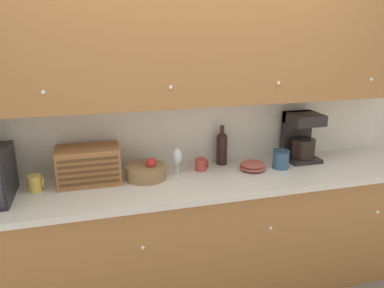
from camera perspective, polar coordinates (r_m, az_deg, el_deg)
The scene contains 14 objects.
ground_plane at distance 3.35m, azimuth -1.08°, elevation -17.81°, with size 24.00×24.00×0.00m, color slate.
wall_back at distance 2.85m, azimuth -1.38°, elevation 4.57°, with size 5.88×0.06×2.60m.
counter_unit at distance 2.85m, azimuth 0.54°, elevation -13.77°, with size 3.50×0.67×0.91m.
backsplash_panel at distance 2.85m, azimuth -1.18°, elevation 1.69°, with size 3.48×0.01×0.50m.
upper_cabinets at distance 2.66m, azimuth 3.28°, elevation 15.00°, with size 3.48×0.34×0.82m.
mug at distance 2.64m, azimuth -22.77°, elevation -5.51°, with size 0.10×0.09×0.11m.
bread_box at distance 2.64m, azimuth -15.47°, elevation -3.11°, with size 0.41×0.26×0.25m.
fruit_basket at distance 2.65m, azimuth -7.00°, elevation -4.19°, with size 0.28×0.28×0.16m.
wine_glass at distance 2.67m, azimuth -2.28°, elevation -1.98°, with size 0.07×0.07×0.20m.
mug_blue_second at distance 2.79m, azimuth 1.41°, elevation -3.12°, with size 0.10×0.08×0.09m.
wine_bottle at distance 2.90m, azimuth 4.57°, elevation -0.43°, with size 0.08×0.08×0.31m.
bowl_stack_on_counter at distance 2.83m, azimuth 9.24°, elevation -3.30°, with size 0.20×0.20×0.07m.
storage_canister at distance 2.90m, azimuth 13.39°, elevation -2.27°, with size 0.13×0.13×0.14m.
coffee_maker at distance 3.11m, azimuth 16.29°, elevation 1.11°, with size 0.25×0.25×0.38m.
Camera 1 is at (-0.69, -2.67, 1.90)m, focal length 35.00 mm.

